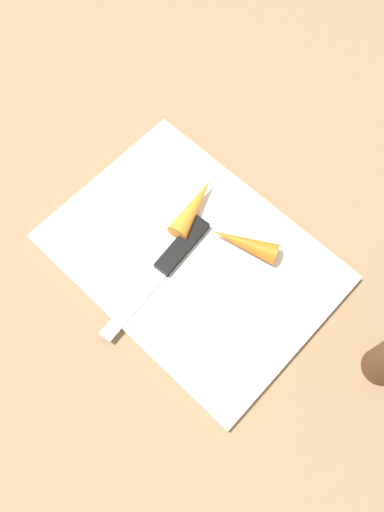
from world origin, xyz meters
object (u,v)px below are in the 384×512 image
Objects in this scene: cutting_board at (192,258)px; carrot_short at (244,243)px; knife at (176,253)px; carrot_long at (194,206)px.

cutting_board is 0.07m from carrot_short.
cutting_board is 1.79× the size of knife.
carrot_long is at bearing -17.55° from carrot_short.
cutting_board is at bearing -153.44° from carrot_long.
knife is 2.22× the size of carrot_short.
cutting_board is at bearing 33.26° from carrot_short.
knife is (0.02, 0.01, 0.01)m from cutting_board.
carrot_long reaches higher than cutting_board.
cutting_board is 3.80× the size of carrot_long.
knife is 0.09m from carrot_short.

